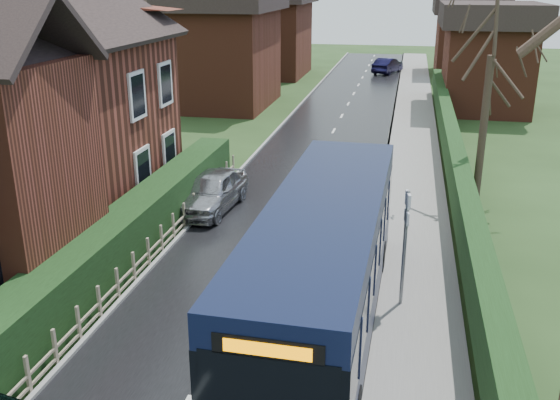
# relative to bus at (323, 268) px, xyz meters

# --- Properties ---
(ground) EXTENTS (140.00, 140.00, 0.00)m
(ground) POSITION_rel_bus_xyz_m (-2.20, -1.62, -1.60)
(ground) COLOR #2F4E21
(ground) RESTS_ON ground
(road) EXTENTS (6.00, 100.00, 0.02)m
(road) POSITION_rel_bus_xyz_m (-2.20, 8.38, -1.59)
(road) COLOR black
(road) RESTS_ON ground
(pavement) EXTENTS (2.50, 100.00, 0.14)m
(pavement) POSITION_rel_bus_xyz_m (2.05, 8.38, -1.53)
(pavement) COLOR slate
(pavement) RESTS_ON ground
(kerb_right) EXTENTS (0.12, 100.00, 0.14)m
(kerb_right) POSITION_rel_bus_xyz_m (0.85, 8.38, -1.53)
(kerb_right) COLOR gray
(kerb_right) RESTS_ON ground
(kerb_left) EXTENTS (0.12, 100.00, 0.10)m
(kerb_left) POSITION_rel_bus_xyz_m (-5.25, 8.38, -1.55)
(kerb_left) COLOR gray
(kerb_left) RESTS_ON ground
(front_hedge) EXTENTS (1.20, 16.00, 1.60)m
(front_hedge) POSITION_rel_bus_xyz_m (-6.10, 3.38, -0.80)
(front_hedge) COLOR black
(front_hedge) RESTS_ON ground
(picket_fence) EXTENTS (0.10, 16.00, 0.90)m
(picket_fence) POSITION_rel_bus_xyz_m (-5.35, 3.38, -1.15)
(picket_fence) COLOR #998D68
(picket_fence) RESTS_ON ground
(right_wall_hedge) EXTENTS (0.60, 50.00, 1.80)m
(right_wall_hedge) POSITION_rel_bus_xyz_m (3.60, 8.38, -0.58)
(right_wall_hedge) COLOR #5F2B1B
(right_wall_hedge) RESTS_ON ground
(bus) EXTENTS (2.66, 10.70, 3.23)m
(bus) POSITION_rel_bus_xyz_m (0.00, 0.00, 0.00)
(bus) COLOR black
(bus) RESTS_ON ground
(car_silver) EXTENTS (2.01, 4.24, 1.40)m
(car_silver) POSITION_rel_bus_xyz_m (-5.00, 7.31, -0.90)
(car_silver) COLOR #A5A4A9
(car_silver) RESTS_ON ground
(car_distant) EXTENTS (2.66, 4.34, 1.35)m
(car_distant) POSITION_rel_bus_xyz_m (-0.27, 43.41, -0.93)
(car_distant) COLOR black
(car_distant) RESTS_ON ground
(bus_stop_sign) EXTENTS (0.14, 0.47, 3.12)m
(bus_stop_sign) POSITION_rel_bus_xyz_m (1.80, 1.43, 0.45)
(bus_stop_sign) COLOR slate
(bus_stop_sign) RESTS_ON ground
(tree_right_far) EXTENTS (3.93, 3.93, 7.59)m
(tree_right_far) POSITION_rel_bus_xyz_m (4.42, 10.55, 4.07)
(tree_right_far) COLOR #32271E
(tree_right_far) RESTS_ON ground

